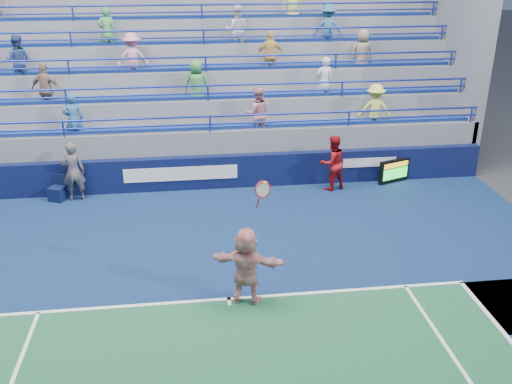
{
  "coord_description": "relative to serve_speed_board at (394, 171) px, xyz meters",
  "views": [
    {
      "loc": [
        -0.75,
        -10.72,
        7.22
      ],
      "look_at": [
        0.93,
        2.5,
        1.5
      ],
      "focal_mm": 40.0,
      "sensor_mm": 36.0,
      "label": 1
    }
  ],
  "objects": [
    {
      "name": "bleacher_stand",
      "position": [
        -6.02,
        4.07,
        1.14
      ],
      "size": [
        18.0,
        5.6,
        6.13
      ],
      "color": "slate",
      "rests_on": "ground"
    },
    {
      "name": "sponsor_wall",
      "position": [
        -6.02,
        0.3,
        0.15
      ],
      "size": [
        18.0,
        0.32,
        1.1
      ],
      "color": "#0B113D",
      "rests_on": "ground"
    },
    {
      "name": "line_judge",
      "position": [
        -10.27,
        -0.12,
        0.53
      ],
      "size": [
        0.76,
        0.57,
        1.88
      ],
      "primitive_type": "imported",
      "rotation": [
        0.0,
        0.0,
        3.33
      ],
      "color": "#161C3D",
      "rests_on": "ground"
    },
    {
      "name": "serve_speed_board",
      "position": [
        0.0,
        0.0,
        0.0
      ],
      "size": [
        1.13,
        0.52,
        0.8
      ],
      "color": "black",
      "rests_on": "ground"
    },
    {
      "name": "tennis_player",
      "position": [
        -5.63,
        -6.29,
        0.49
      ],
      "size": [
        1.74,
        1.02,
        2.86
      ],
      "color": "white",
      "rests_on": "ground"
    },
    {
      "name": "ball_girl",
      "position": [
        -2.2,
        -0.29,
        0.5
      ],
      "size": [
        1.05,
        0.92,
        1.81
      ],
      "primitive_type": "imported",
      "rotation": [
        0.0,
        0.0,
        3.45
      ],
      "color": "#A31217",
      "rests_on": "ground"
    },
    {
      "name": "ground",
      "position": [
        -6.02,
        -6.2,
        -0.4
      ],
      "size": [
        120.0,
        120.0,
        0.0
      ],
      "primitive_type": "plane",
      "color": "#333538"
    },
    {
      "name": "judge_chair",
      "position": [
        -10.83,
        -0.09,
        -0.15
      ],
      "size": [
        0.59,
        0.61,
        0.8
      ],
      "color": "#0B1638",
      "rests_on": "ground"
    }
  ]
}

